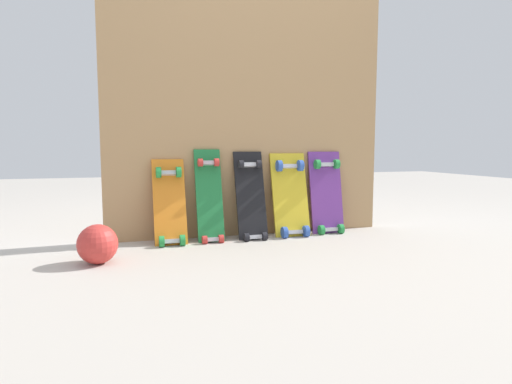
# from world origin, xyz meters

# --- Properties ---
(ground_plane) EXTENTS (12.00, 12.00, 0.00)m
(ground_plane) POSITION_xyz_m (0.00, 0.00, 0.00)
(ground_plane) COLOR #B2AAA0
(plywood_wall_panel) EXTENTS (1.81, 0.04, 1.80)m
(plywood_wall_panel) POSITION_xyz_m (0.00, 0.07, 0.90)
(plywood_wall_panel) COLOR tan
(plywood_wall_panel) RESTS_ON ground
(skateboard_orange) EXTENTS (0.19, 0.23, 0.56)m
(skateboard_orange) POSITION_xyz_m (-0.53, -0.06, 0.22)
(skateboard_orange) COLOR orange
(skateboard_orange) RESTS_ON ground
(skateboard_green) EXTENTS (0.16, 0.21, 0.63)m
(skateboard_green) POSITION_xyz_m (-0.29, -0.04, 0.24)
(skateboard_green) COLOR #1E7238
(skateboard_green) RESTS_ON ground
(skateboard_black) EXTENTS (0.18, 0.22, 0.61)m
(skateboard_black) POSITION_xyz_m (-0.03, -0.05, 0.23)
(skateboard_black) COLOR black
(skateboard_black) RESTS_ON ground
(skateboard_yellow) EXTENTS (0.24, 0.21, 0.59)m
(skateboard_yellow) POSITION_xyz_m (0.24, -0.04, 0.23)
(skateboard_yellow) COLOR gold
(skateboard_yellow) RESTS_ON ground
(skateboard_purple) EXTENTS (0.23, 0.17, 0.60)m
(skateboard_purple) POSITION_xyz_m (0.51, -0.02, 0.24)
(skateboard_purple) COLOR #6B338C
(skateboard_purple) RESTS_ON ground
(rubber_ball) EXTENTS (0.19, 0.19, 0.19)m
(rubber_ball) POSITION_xyz_m (-0.91, -0.41, 0.10)
(rubber_ball) COLOR red
(rubber_ball) RESTS_ON ground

